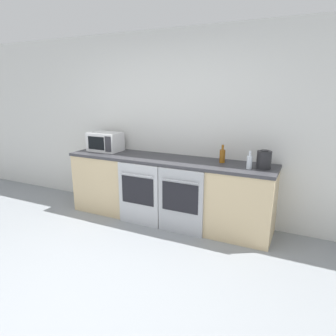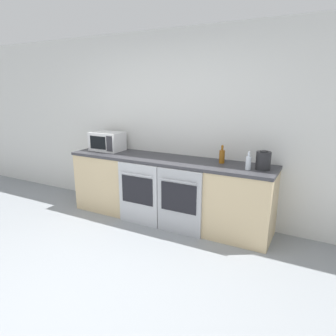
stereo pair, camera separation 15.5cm
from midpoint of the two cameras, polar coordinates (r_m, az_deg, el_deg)
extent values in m
plane|color=gray|center=(3.05, -18.66, -22.33)|extent=(16.00, 16.00, 0.00)
cube|color=silver|center=(4.30, 0.70, 7.99)|extent=(10.00, 0.06, 2.60)
cube|color=#D1B789|center=(4.20, -1.29, -4.39)|extent=(2.88, 0.61, 0.86)
cube|color=#38383D|center=(4.08, -1.32, 1.58)|extent=(2.90, 0.64, 0.04)
cube|color=#B7BABF|center=(4.07, -6.78, -5.17)|extent=(0.61, 0.03, 0.85)
cube|color=black|center=(4.03, -6.95, -4.33)|extent=(0.49, 0.01, 0.38)
cylinder|color=#B7BABF|center=(3.95, -7.22, -1.36)|extent=(0.50, 0.02, 0.02)
cube|color=#A8AAAF|center=(3.79, 1.18, -6.59)|extent=(0.61, 0.03, 0.85)
cube|color=black|center=(3.75, 1.07, -5.71)|extent=(0.49, 0.01, 0.38)
cylinder|color=#A8AAAF|center=(3.66, 0.94, -2.54)|extent=(0.50, 0.02, 0.02)
cube|color=silver|center=(4.67, -12.76, 4.92)|extent=(0.48, 0.33, 0.28)
cube|color=black|center=(4.57, -14.50, 4.60)|extent=(0.29, 0.01, 0.19)
cube|color=#2D2D33|center=(4.43, -12.35, 4.43)|extent=(0.11, 0.01, 0.22)
cylinder|color=#8C5114|center=(3.86, 9.18, 2.22)|extent=(0.07, 0.07, 0.17)
cylinder|color=#8C5114|center=(3.84, 9.25, 3.90)|extent=(0.03, 0.03, 0.06)
cylinder|color=silver|center=(3.62, 14.06, 1.04)|extent=(0.06, 0.06, 0.15)
cylinder|color=silver|center=(3.59, 14.17, 2.70)|extent=(0.03, 0.03, 0.06)
cylinder|color=#232326|center=(3.67, 16.68, 1.50)|extent=(0.17, 0.17, 0.21)
cylinder|color=#262628|center=(3.65, 16.80, 3.20)|extent=(0.09, 0.09, 0.01)
camera|label=1|loc=(0.08, -91.08, -0.28)|focal=32.00mm
camera|label=2|loc=(0.08, 88.92, 0.28)|focal=32.00mm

